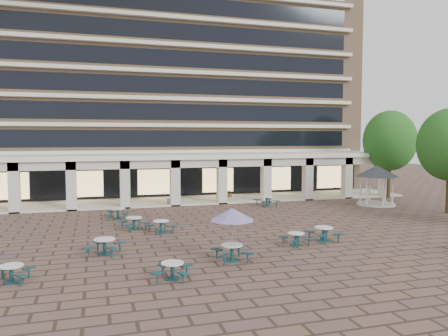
% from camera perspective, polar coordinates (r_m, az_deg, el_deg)
% --- Properties ---
extents(ground, '(120.00, 120.00, 0.00)m').
position_cam_1_polar(ground, '(26.83, 2.83, -8.70)').
color(ground, brown).
rests_on(ground, ground).
extents(apartment_building, '(40.00, 15.50, 25.20)m').
position_cam_1_polar(apartment_building, '(51.34, -6.76, 11.48)').
color(apartment_building, '#A37E5C').
rests_on(apartment_building, ground).
extents(retail_arcade, '(42.00, 6.60, 4.40)m').
position_cam_1_polar(retail_arcade, '(40.54, -4.09, -0.10)').
color(retail_arcade, white).
rests_on(retail_arcade, ground).
extents(picnic_table_0, '(1.76, 1.76, 0.71)m').
position_cam_1_polar(picnic_table_0, '(20.18, -26.02, -12.13)').
color(picnic_table_0, '#164344').
rests_on(picnic_table_0, ground).
extents(picnic_table_1, '(1.91, 1.91, 0.71)m').
position_cam_1_polar(picnic_table_1, '(18.75, -6.75, -12.99)').
color(picnic_table_1, '#164344').
rests_on(picnic_table_1, ground).
extents(picnic_table_2, '(1.69, 1.69, 0.68)m').
position_cam_1_polar(picnic_table_2, '(24.49, 9.39, -9.00)').
color(picnic_table_2, '#164344').
rests_on(picnic_table_2, ground).
extents(picnic_table_5, '(2.18, 2.18, 0.81)m').
position_cam_1_polar(picnic_table_5, '(23.13, -15.33, -9.68)').
color(picnic_table_5, '#164344').
rests_on(picnic_table_5, ground).
extents(picnic_table_6, '(2.18, 2.18, 2.52)m').
position_cam_1_polar(picnic_table_6, '(20.89, 1.06, -6.35)').
color(picnic_table_6, '#164344').
rests_on(picnic_table_6, ground).
extents(picnic_table_7, '(1.88, 1.88, 0.79)m').
position_cam_1_polar(picnic_table_7, '(25.78, 12.90, -8.24)').
color(picnic_table_7, '#164344').
rests_on(picnic_table_7, ground).
extents(picnic_table_8, '(1.99, 1.99, 0.75)m').
position_cam_1_polar(picnic_table_8, '(27.62, -8.23, -7.42)').
color(picnic_table_8, '#164344').
rests_on(picnic_table_8, ground).
extents(picnic_table_9, '(2.00, 2.00, 0.80)m').
position_cam_1_polar(picnic_table_9, '(32.64, -13.69, -5.67)').
color(picnic_table_9, '#164344').
rests_on(picnic_table_9, ground).
extents(picnic_table_12, '(2.05, 2.05, 0.78)m').
position_cam_1_polar(picnic_table_12, '(28.83, -11.68, -6.93)').
color(picnic_table_12, '#164344').
rests_on(picnic_table_12, ground).
extents(picnic_table_13, '(2.05, 2.05, 0.85)m').
position_cam_1_polar(picnic_table_13, '(37.84, 5.60, -4.20)').
color(picnic_table_13, '#164344').
rests_on(picnic_table_13, ground).
extents(gazebo, '(3.68, 3.68, 3.42)m').
position_cam_1_polar(gazebo, '(40.28, 19.31, -0.95)').
color(gazebo, beige).
rests_on(gazebo, ground).
extents(tree_east_c, '(5.13, 5.13, 8.54)m').
position_cam_1_polar(tree_east_c, '(45.67, 20.83, 3.34)').
color(tree_east_c, '#43311B').
rests_on(tree_east_c, ground).
extents(planter_left, '(1.50, 0.60, 1.14)m').
position_cam_1_polar(planter_left, '(38.58, -6.32, -4.19)').
color(planter_left, gray).
rests_on(planter_left, ground).
extents(planter_right, '(1.50, 0.72, 1.27)m').
position_cam_1_polar(planter_right, '(39.74, 0.80, -3.78)').
color(planter_right, gray).
rests_on(planter_right, ground).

